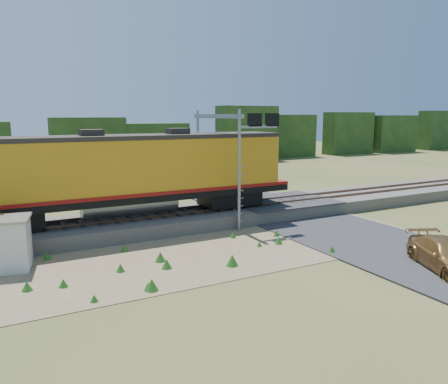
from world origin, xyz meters
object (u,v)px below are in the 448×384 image
locomotive (124,172)px  shed (7,244)px  car (447,256)px  signal_gantry (227,138)px

locomotive → shed: size_ratio=8.64×
shed → car: 18.95m
signal_gantry → car: bearing=-70.7°
locomotive → shed: 7.61m
locomotive → shed: locomotive is taller
signal_gantry → locomotive: bearing=173.9°
locomotive → car: size_ratio=4.32×
signal_gantry → car: (4.24, -12.10, -4.56)m
shed → signal_gantry: size_ratio=0.33×
signal_gantry → car: signal_gantry is taller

